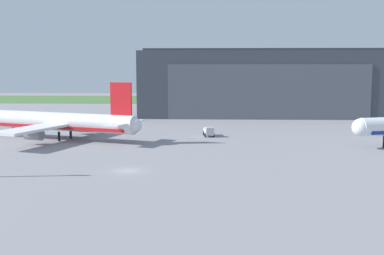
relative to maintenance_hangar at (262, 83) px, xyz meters
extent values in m
plane|color=gray|center=(-30.98, -93.19, -10.82)|extent=(440.00, 440.00, 0.00)
cube|color=#497239|center=(-30.98, 71.16, -10.78)|extent=(440.00, 56.00, 0.08)
cube|color=#383D47|center=(0.00, 0.09, -0.14)|extent=(82.13, 38.10, 21.37)
cube|color=#4C515B|center=(0.00, -19.11, -2.28)|extent=(62.42, 0.30, 17.09)
cube|color=#383D47|center=(0.00, 0.09, 11.14)|extent=(82.13, 9.14, 1.20)
cylinder|color=silver|center=(-52.06, -61.49, -6.71)|extent=(37.54, 16.54, 4.06)
sphere|color=silver|center=(-33.96, -67.85, -6.71)|extent=(3.16, 3.16, 3.16)
cube|color=red|center=(-52.06, -61.49, -7.83)|extent=(34.66, 15.56, 0.71)
cube|color=red|center=(-36.86, -66.83, -1.23)|extent=(4.84, 2.03, 6.90)
cube|color=silver|center=(-35.12, -64.21, -6.31)|extent=(5.14, 6.50, 0.28)
cube|color=silver|center=(-37.14, -69.95, -6.31)|extent=(5.14, 6.50, 0.28)
cube|color=silver|center=(-48.12, -52.58, -7.22)|extent=(11.49, 18.25, 0.56)
cube|color=silver|center=(-54.55, -70.91, -7.22)|extent=(11.49, 18.25, 0.56)
cylinder|color=gray|center=(-49.33, -53.61, -8.63)|extent=(4.38, 3.38, 2.23)
cylinder|color=gray|center=(-54.85, -69.34, -8.63)|extent=(4.38, 3.38, 2.23)
cylinder|color=black|center=(-64.37, -57.17, -9.78)|extent=(0.56, 0.56, 2.08)
cylinder|color=black|center=(-49.91, -59.99, -9.78)|extent=(0.56, 0.56, 2.08)
cylinder|color=black|center=(-51.32, -64.01, -9.78)|extent=(0.56, 0.56, 2.08)
sphere|color=white|center=(11.81, -71.83, -6.41)|extent=(3.53, 3.53, 3.53)
cylinder|color=black|center=(17.11, -70.21, -9.53)|extent=(0.56, 0.56, 2.57)
cube|color=#B7BCC6|center=(-18.15, -56.52, -9.44)|extent=(2.07, 2.13, 1.83)
cube|color=#B7BCC6|center=(-18.51, -54.06, -9.68)|extent=(2.24, 3.31, 1.34)
cylinder|color=black|center=(-19.15, -56.61, -10.35)|extent=(0.39, 0.97, 0.94)
cylinder|color=black|center=(-17.18, -56.33, -10.35)|extent=(0.39, 0.97, 0.94)
cylinder|color=black|center=(-19.57, -53.67, -10.35)|extent=(0.39, 0.97, 0.94)
cylinder|color=black|center=(-17.60, -53.38, -10.35)|extent=(0.39, 0.97, 0.94)
camera|label=1|loc=(-18.00, -165.85, 5.45)|focal=44.27mm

